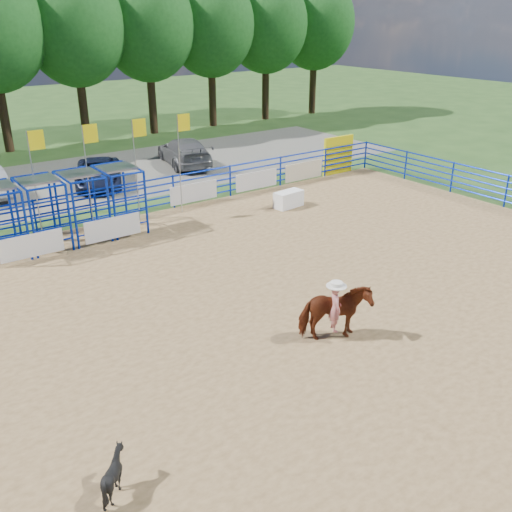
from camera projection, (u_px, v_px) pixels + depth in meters
name	position (u px, v px, depth m)	size (l,w,h in m)	color
ground	(248.00, 317.00, 16.39)	(120.00, 120.00, 0.00)	#365923
arena_dirt	(248.00, 316.00, 16.39)	(30.00, 20.00, 0.02)	#A48252
gravel_strip	(57.00, 184.00, 29.05)	(40.00, 10.00, 0.01)	#68675C
announcer_table	(289.00, 199.00, 25.38)	(1.35, 0.63, 0.72)	white
horse_and_rider	(335.00, 310.00, 14.91)	(2.03, 1.54, 2.34)	maroon
calf	(114.00, 474.00, 10.21)	(0.69, 0.78, 0.85)	black
car_c	(99.00, 173.00, 28.44)	(2.15, 4.66, 1.30)	black
car_d	(184.00, 152.00, 32.32)	(2.11, 5.20, 1.51)	slate
perimeter_fence	(248.00, 293.00, 16.09)	(30.10, 20.10, 1.50)	#0825AE
chute_assembly	(72.00, 208.00, 21.45)	(19.32, 2.41, 4.20)	#0825AE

